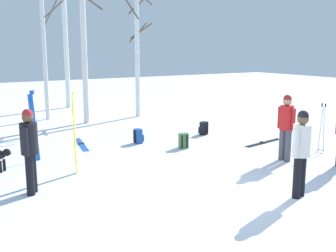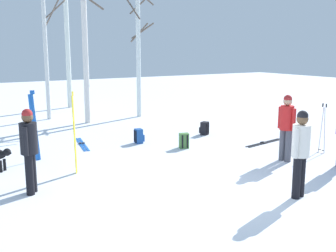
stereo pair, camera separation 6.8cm
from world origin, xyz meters
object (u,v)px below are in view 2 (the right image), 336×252
at_px(birch_tree_3, 85,30).
at_px(ski_poles_1, 323,127).
at_px(birch_tree_2, 45,31).
at_px(ski_pair_planted_0, 34,126).
at_px(person_1, 301,148).
at_px(ski_pair_lying_0, 82,144).
at_px(birch_tree_4, 67,28).
at_px(person_0, 29,146).
at_px(birch_tree_5, 138,51).
at_px(ski_pair_lying_1, 264,143).
at_px(backpack_2, 204,128).
at_px(backpack_0, 184,141).
at_px(backpack_1, 139,136).
at_px(ski_pair_planted_2, 75,134).
at_px(person_2, 287,124).

bearing_deg(birch_tree_3, ski_poles_1, -63.06).
bearing_deg(birch_tree_2, ski_pair_planted_0, -108.23).
relative_size(person_1, ski_poles_1, 1.25).
xyz_separation_m(ski_pair_lying_0, birch_tree_4, (2.18, 7.83, 3.80)).
height_order(person_0, birch_tree_5, birch_tree_5).
distance_m(person_1, ski_poles_1, 3.87).
bearing_deg(person_0, ski_pair_planted_0, 74.58).
bearing_deg(ski_poles_1, ski_pair_lying_1, 108.25).
bearing_deg(birch_tree_3, birch_tree_2, 123.09).
bearing_deg(ski_pair_lying_0, backpack_2, -11.20).
height_order(backpack_0, birch_tree_4, birch_tree_4).
bearing_deg(birch_tree_2, backpack_2, -58.08).
xyz_separation_m(backpack_1, backpack_2, (2.43, -0.05, 0.00)).
height_order(ski_pair_planted_2, birch_tree_3, birch_tree_3).
relative_size(ski_poles_1, birch_tree_2, 0.20).
relative_size(backpack_0, backpack_2, 1.00).
distance_m(birch_tree_4, birch_tree_5, 4.62).
relative_size(ski_pair_planted_2, ski_pair_lying_1, 1.14).
distance_m(ski_pair_planted_2, ski_pair_lying_1, 6.02).
bearing_deg(ski_pair_planted_0, backpack_2, 3.27).
distance_m(ski_pair_lying_1, birch_tree_3, 7.82).
height_order(ski_poles_1, backpack_2, ski_poles_1).
relative_size(backpack_0, backpack_1, 1.00).
bearing_deg(ski_poles_1, person_2, -177.17).
distance_m(backpack_2, birch_tree_5, 5.12).
relative_size(person_2, backpack_0, 3.90).
bearing_deg(person_1, birch_tree_4, 89.73).
xyz_separation_m(person_1, backpack_2, (1.88, 5.65, -0.77)).
height_order(backpack_0, birch_tree_3, birch_tree_3).
xyz_separation_m(birch_tree_2, birch_tree_4, (1.79, 2.84, 0.30)).
bearing_deg(birch_tree_4, ski_pair_lying_0, -105.57).
bearing_deg(ski_pair_planted_2, birch_tree_3, 67.31).
distance_m(ski_pair_lying_1, backpack_0, 2.58).
xyz_separation_m(person_0, ski_pair_lying_1, (7.13, 0.78, -0.97)).
relative_size(ski_pair_lying_0, birch_tree_5, 0.34).
xyz_separation_m(person_2, birch_tree_4, (-1.68, 12.30, 2.83)).
distance_m(ski_pair_planted_0, ski_poles_1, 7.74).
distance_m(ski_poles_1, birch_tree_5, 8.43).
xyz_separation_m(person_0, ski_pair_lying_0, (2.29, 3.52, -0.97)).
distance_m(person_0, birch_tree_3, 8.23).
bearing_deg(person_0, person_2, -8.77).
bearing_deg(person_0, birch_tree_5, 49.53).
bearing_deg(birch_tree_3, ski_pair_planted_2, -112.69).
height_order(backpack_1, birch_tree_5, birch_tree_5).
distance_m(person_0, person_2, 6.22).
xyz_separation_m(ski_pair_lying_0, birch_tree_5, (3.82, 3.64, 2.75)).
xyz_separation_m(backpack_2, birch_tree_2, (-3.60, 5.78, 3.30)).
height_order(ski_pair_lying_1, backpack_1, backpack_1).
bearing_deg(person_1, backpack_2, 71.62).
bearing_deg(birch_tree_2, ski_pair_lying_1, -60.04).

